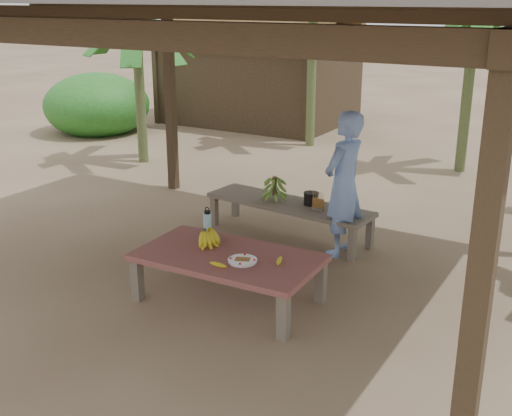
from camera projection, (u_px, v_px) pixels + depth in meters
The scene contains 16 objects.
ground at pixel (249, 276), 7.04m from camera, with size 80.00×80.00×0.00m, color brown.
pavilion at pixel (246, 12), 6.16m from camera, with size 6.60×5.60×2.95m.
work_table at pixel (228, 261), 6.35m from camera, with size 1.83×1.06×0.50m.
bench at pixel (289, 207), 8.11m from camera, with size 2.25×0.80×0.45m.
ripe_banana_bunch at pixel (205, 236), 6.56m from camera, with size 0.31×0.27×0.19m, color yellow, non-canonical shape.
plate at pixel (242, 261), 6.14m from camera, with size 0.28×0.28×0.04m.
loose_banana_front at pixel (218, 265), 6.04m from camera, with size 0.04×0.18×0.04m, color yellow.
loose_banana_side at pixel (279, 261), 6.13m from camera, with size 0.04×0.15×0.04m, color yellow.
water_flask at pixel (208, 224), 6.78m from camera, with size 0.09×0.09×0.33m.
green_banana_stalk at pixel (275, 187), 8.16m from camera, with size 0.28×0.28×0.32m, color #598C2D, non-canonical shape.
cooking_pot at pixel (311, 199), 7.98m from camera, with size 0.18×0.18×0.15m, color black.
skewer_rack at pixel (318, 201), 7.76m from camera, with size 0.18×0.08×0.24m, color #A57F47, non-canonical shape.
woman at pixel (344, 184), 7.41m from camera, with size 0.63×0.41×1.72m, color #6D8BCF.
hut at pixel (261, 75), 15.40m from camera, with size 4.40×3.43×2.85m.
banana_plant_n at pixel (474, 25), 10.51m from camera, with size 1.80×1.80×2.95m.
banana_plant_w at pixel (136, 25), 11.14m from camera, with size 1.80×1.80×2.93m.
Camera 1 is at (3.34, -5.51, 2.94)m, focal length 45.00 mm.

